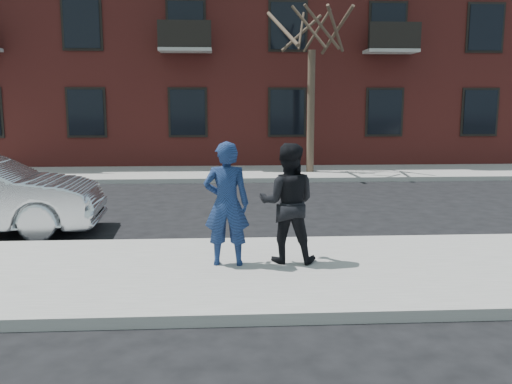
{
  "coord_description": "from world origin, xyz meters",
  "views": [
    {
      "loc": [
        1.48,
        -7.92,
        2.56
      ],
      "look_at": [
        1.96,
        0.4,
        1.19
      ],
      "focal_mm": 38.0,
      "sensor_mm": 36.0,
      "label": 1
    }
  ],
  "objects": [
    {
      "name": "man_peacoat",
      "position": [
        2.43,
        0.1,
        1.06
      ],
      "size": [
        0.98,
        0.82,
        1.82
      ],
      "rotation": [
        0.0,
        0.0,
        2.99
      ],
      "color": "black",
      "rests_on": "near_sidewalk"
    },
    {
      "name": "ground",
      "position": [
        0.0,
        0.0,
        0.0
      ],
      "size": [
        100.0,
        100.0,
        0.0
      ],
      "primitive_type": "plane",
      "color": "black",
      "rests_on": "ground"
    },
    {
      "name": "man_hoodie",
      "position": [
        1.5,
        -0.01,
        1.08
      ],
      "size": [
        0.7,
        0.53,
        1.86
      ],
      "rotation": [
        0.0,
        0.0,
        3.09
      ],
      "color": "navy",
      "rests_on": "near_sidewalk"
    },
    {
      "name": "apartment_building",
      "position": [
        2.0,
        18.0,
        6.16
      ],
      "size": [
        24.3,
        10.3,
        12.3
      ],
      "color": "maroon",
      "rests_on": "ground"
    },
    {
      "name": "near_curb",
      "position": [
        0.0,
        1.55,
        0.07
      ],
      "size": [
        50.0,
        0.1,
        0.15
      ],
      "primitive_type": "cube",
      "color": "#999691",
      "rests_on": "ground"
    },
    {
      "name": "far_sidewalk",
      "position": [
        0.0,
        11.25,
        0.07
      ],
      "size": [
        50.0,
        3.5,
        0.15
      ],
      "primitive_type": "cube",
      "color": "gray",
      "rests_on": "ground"
    },
    {
      "name": "near_sidewalk",
      "position": [
        0.0,
        -0.25,
        0.07
      ],
      "size": [
        50.0,
        3.5,
        0.15
      ],
      "primitive_type": "cube",
      "color": "gray",
      "rests_on": "ground"
    },
    {
      "name": "street_tree",
      "position": [
        4.5,
        11.0,
        5.52
      ],
      "size": [
        3.6,
        3.6,
        6.8
      ],
      "color": "#3B2F23",
      "rests_on": "far_sidewalk"
    },
    {
      "name": "far_curb",
      "position": [
        0.0,
        9.45,
        0.07
      ],
      "size": [
        50.0,
        0.1,
        0.15
      ],
      "primitive_type": "cube",
      "color": "#999691",
      "rests_on": "ground"
    }
  ]
}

